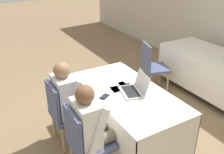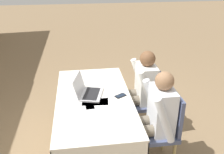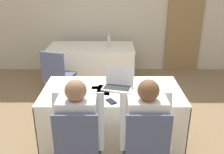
% 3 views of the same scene
% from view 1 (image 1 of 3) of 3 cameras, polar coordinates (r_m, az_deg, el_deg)
% --- Properties ---
extents(ground_plane, '(24.00, 24.00, 0.00)m').
position_cam_1_polar(ground_plane, '(3.58, 3.04, -13.57)').
color(ground_plane, '#846B4C').
extents(conference_table_near, '(1.67, 0.86, 0.74)m').
position_cam_1_polar(conference_table_near, '(3.25, 3.28, -5.89)').
color(conference_table_near, white).
rests_on(conference_table_near, ground_plane).
extents(conference_table_far, '(1.67, 0.86, 0.74)m').
position_cam_1_polar(conference_table_far, '(4.78, 21.10, 3.28)').
color(conference_table_far, white).
rests_on(conference_table_far, ground_plane).
extents(laptop, '(0.42, 0.37, 0.24)m').
position_cam_1_polar(laptop, '(3.12, 5.08, -2.74)').
color(laptop, '#B7B7BC').
rests_on(laptop, conference_table_near).
extents(cell_phone, '(0.13, 0.15, 0.01)m').
position_cam_1_polar(cell_phone, '(3.02, -1.73, -4.51)').
color(cell_phone, black).
rests_on(cell_phone, conference_table_near).
extents(paper_beside_laptop, '(0.22, 0.30, 0.00)m').
position_cam_1_polar(paper_beside_laptop, '(3.35, 4.11, -1.34)').
color(paper_beside_laptop, white).
rests_on(paper_beside_laptop, conference_table_near).
extents(paper_centre_table, '(0.24, 0.32, 0.00)m').
position_cam_1_polar(paper_centre_table, '(3.21, 2.47, -2.67)').
color(paper_centre_table, white).
rests_on(paper_centre_table, conference_table_near).
extents(paper_left_edge, '(0.23, 0.31, 0.00)m').
position_cam_1_polar(paper_left_edge, '(3.24, 1.40, -2.33)').
color(paper_left_edge, white).
rests_on(paper_left_edge, conference_table_near).
extents(chair_near_left, '(0.44, 0.44, 0.90)m').
position_cam_1_polar(chair_near_left, '(3.26, -10.99, -7.64)').
color(chair_near_left, tan).
rests_on(chair_near_left, ground_plane).
extents(chair_near_right, '(0.44, 0.44, 0.90)m').
position_cam_1_polar(chair_near_right, '(2.77, -6.21, -14.24)').
color(chair_near_right, tan).
rests_on(chair_near_right, ground_plane).
extents(chair_far_spare, '(0.55, 0.55, 0.90)m').
position_cam_1_polar(chair_far_spare, '(4.55, 9.17, 2.73)').
color(chair_far_spare, tan).
rests_on(chair_far_spare, ground_plane).
extents(person_checkered_shirt, '(0.50, 0.52, 1.16)m').
position_cam_1_polar(person_checkered_shirt, '(3.21, -9.50, -4.79)').
color(person_checkered_shirt, '#665B4C').
rests_on(person_checkered_shirt, ground_plane).
extents(person_white_shirt, '(0.50, 0.52, 1.16)m').
position_cam_1_polar(person_white_shirt, '(2.71, -4.35, -11.00)').
color(person_white_shirt, '#665B4C').
rests_on(person_white_shirt, ground_plane).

